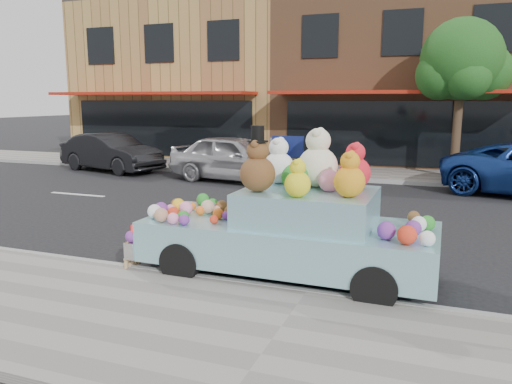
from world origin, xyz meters
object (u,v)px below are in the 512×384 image
at_px(car_dark, 111,152).
at_px(art_car, 290,225).
at_px(car_silver, 236,158).
at_px(street_tree, 462,66).

xyz_separation_m(car_dark, art_car, (9.52, -8.57, 0.10)).
height_order(car_silver, car_dark, car_silver).
height_order(street_tree, art_car, street_tree).
bearing_deg(car_dark, street_tree, -64.71).
bearing_deg(car_silver, car_dark, 92.19).
relative_size(car_dark, art_car, 0.96).
relative_size(street_tree, car_silver, 1.16).
xyz_separation_m(street_tree, car_silver, (-6.73, -2.81, -2.93)).
bearing_deg(street_tree, car_silver, -157.36).
bearing_deg(car_silver, art_car, -143.90).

